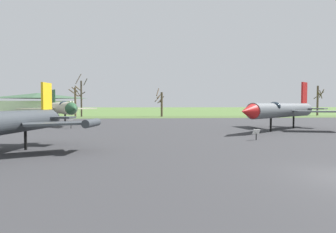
# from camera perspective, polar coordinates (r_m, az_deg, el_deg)

# --- Properties ---
(asphalt_apron) EXTENTS (91.29, 62.68, 0.05)m
(asphalt_apron) POSITION_cam_1_polar(r_m,az_deg,el_deg) (30.55, 10.45, -3.14)
(asphalt_apron) COLOR #333335
(asphalt_apron) RESTS_ON ground
(grass_verge_strip) EXTENTS (151.29, 12.00, 0.06)m
(grass_verge_strip) POSITION_cam_1_polar(r_m,az_deg,el_deg) (67.18, 1.83, -0.11)
(grass_verge_strip) COLOR #445C2E
(grass_verge_strip) RESTS_ON ground
(jet_fighter_front_left) EXTENTS (14.37, 12.86, 5.80)m
(jet_fighter_front_left) POSITION_cam_1_polar(r_m,az_deg,el_deg) (34.96, 21.53, 1.23)
(jet_fighter_front_left) COLOR #565B60
(jet_fighter_front_left) RESTS_ON ground
(info_placard_front_left) EXTENTS (0.65, 0.34, 0.93)m
(info_placard_front_left) POSITION_cam_1_polar(r_m,az_deg,el_deg) (24.61, 16.98, -3.20)
(info_placard_front_left) COLOR black
(info_placard_front_left) RESTS_ON ground
(jet_fighter_front_right) EXTENTS (10.86, 16.68, 5.46)m
(jet_fighter_front_right) POSITION_cam_1_polar(r_m,az_deg,el_deg) (46.12, -20.26, 1.64)
(jet_fighter_front_right) COLOR #B7B293
(jet_fighter_front_right) RESTS_ON ground
(info_placard_front_right) EXTENTS (0.69, 0.40, 1.08)m
(info_placard_front_right) POSITION_cam_1_polar(r_m,az_deg,el_deg) (36.85, -18.57, -1.22)
(info_placard_front_right) COLOR black
(info_placard_front_right) RESTS_ON ground
(bare_tree_far_left) EXTENTS (2.98, 2.35, 7.49)m
(bare_tree_far_left) POSITION_cam_1_polar(r_m,az_deg,el_deg) (73.45, -17.76, 3.20)
(bare_tree_far_left) COLOR brown
(bare_tree_far_left) RESTS_ON ground
(bare_tree_left_of_center) EXTENTS (2.89, 1.94, 10.36)m
(bare_tree_left_of_center) POSITION_cam_1_polar(r_m,az_deg,el_deg) (72.10, -16.69, 3.80)
(bare_tree_left_of_center) COLOR #42382D
(bare_tree_left_of_center) RESTS_ON ground
(bare_tree_center) EXTENTS (2.33, 2.50, 6.92)m
(bare_tree_center) POSITION_cam_1_polar(r_m,az_deg,el_deg) (69.64, -1.39, 2.76)
(bare_tree_center) COLOR brown
(bare_tree_center) RESTS_ON ground
(bare_tree_right_of_center) EXTENTS (2.42, 3.08, 7.90)m
(bare_tree_right_of_center) POSITION_cam_1_polar(r_m,az_deg,el_deg) (86.41, 27.44, 2.99)
(bare_tree_right_of_center) COLOR brown
(bare_tree_right_of_center) RESTS_ON ground
(visitor_building) EXTENTS (24.29, 14.27, 6.87)m
(visitor_building) POSITION_cam_1_polar(r_m,az_deg,el_deg) (107.82, -24.16, 2.37)
(visitor_building) COLOR beige
(visitor_building) RESTS_ON ground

